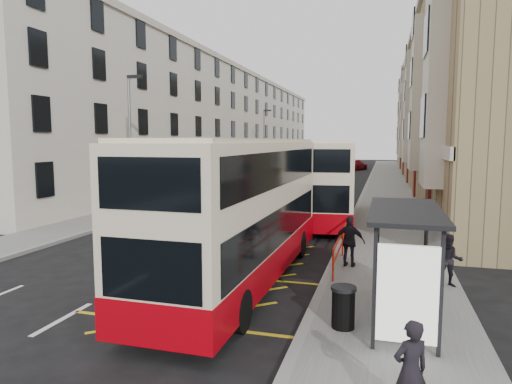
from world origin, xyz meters
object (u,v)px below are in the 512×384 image
(white_van, at_px, (287,174))
(pedestrian_near, at_px, (410,371))
(street_lamp_far, at_px, (264,139))
(double_decker_front, at_px, (242,210))
(bus_shelter, at_px, (412,242))
(pedestrian_far, at_px, (350,241))
(car_dark, at_px, (308,162))
(litter_bin, at_px, (343,306))
(street_lamp_near, at_px, (131,138))
(car_silver, at_px, (298,167))
(pedestrian_mid, at_px, (449,261))
(double_decker_rear, at_px, (328,180))
(car_red, at_px, (355,165))

(white_van, bearing_deg, pedestrian_near, -72.58)
(street_lamp_far, height_order, double_decker_front, street_lamp_far)
(double_decker_front, height_order, pedestrian_near, double_decker_front)
(bus_shelter, distance_m, pedestrian_far, 5.17)
(car_dark, bearing_deg, litter_bin, -70.19)
(double_decker_front, relative_size, pedestrian_far, 6.47)
(street_lamp_far, distance_m, pedestrian_far, 39.98)
(street_lamp_near, relative_size, car_silver, 1.77)
(double_decker_front, xyz_separation_m, pedestrian_near, (4.73, -6.38, -1.34))
(pedestrian_mid, bearing_deg, litter_bin, -121.66)
(pedestrian_mid, relative_size, car_silver, 0.35)
(pedestrian_near, height_order, car_dark, pedestrian_near)
(street_lamp_near, relative_size, litter_bin, 8.15)
(street_lamp_far, xyz_separation_m, double_decker_rear, (10.99, -27.90, -2.37))
(pedestrian_mid, xyz_separation_m, car_silver, (-13.86, 50.10, -0.17))
(street_lamp_near, bearing_deg, bus_shelter, -40.14)
(street_lamp_far, bearing_deg, car_dark, 87.37)
(street_lamp_far, xyz_separation_m, pedestrian_near, (14.51, -46.28, -3.68))
(bus_shelter, distance_m, double_decker_rear, 14.96)
(double_decker_front, distance_m, car_dark, 65.51)
(pedestrian_far, bearing_deg, pedestrian_mid, 162.89)
(double_decker_rear, xyz_separation_m, pedestrian_far, (1.97, -9.75, -1.24))
(white_van, xyz_separation_m, car_dark, (-2.17, 27.68, 0.03))
(double_decker_front, height_order, pedestrian_mid, double_decker_front)
(pedestrian_far, bearing_deg, litter_bin, 100.82)
(street_lamp_near, xyz_separation_m, car_red, (9.63, 48.14, -3.86))
(bus_shelter, xyz_separation_m, street_lamp_far, (-14.69, 42.39, 2.50))
(white_van, xyz_separation_m, car_red, (6.31, 20.80, 0.03))
(pedestrian_far, bearing_deg, car_dark, -71.25)
(street_lamp_far, bearing_deg, car_silver, 79.20)
(pedestrian_far, relative_size, white_van, 0.33)
(white_van, bearing_deg, pedestrian_far, -71.56)
(pedestrian_near, xyz_separation_m, pedestrian_far, (-1.55, 8.63, 0.07))
(street_lamp_far, distance_m, car_dark, 25.34)
(street_lamp_near, xyz_separation_m, double_decker_rear, (10.99, 2.10, -2.37))
(pedestrian_near, bearing_deg, double_decker_front, -82.91)
(pedestrian_near, height_order, white_van, pedestrian_near)
(pedestrian_near, height_order, pedestrian_mid, pedestrian_near)
(street_lamp_far, height_order, pedestrian_near, street_lamp_far)
(litter_bin, height_order, pedestrian_near, pedestrian_near)
(white_van, bearing_deg, pedestrian_mid, -67.82)
(litter_bin, bearing_deg, bus_shelter, 21.42)
(street_lamp_near, height_order, car_silver, street_lamp_near)
(bus_shelter, relative_size, pedestrian_mid, 2.70)
(street_lamp_near, bearing_deg, pedestrian_far, -30.55)
(bus_shelter, height_order, double_decker_front, double_decker_front)
(double_decker_front, bearing_deg, car_silver, 99.32)
(bus_shelter, bearing_deg, pedestrian_far, 110.07)
(double_decker_rear, bearing_deg, pedestrian_near, -84.77)
(street_lamp_near, bearing_deg, car_red, 78.69)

